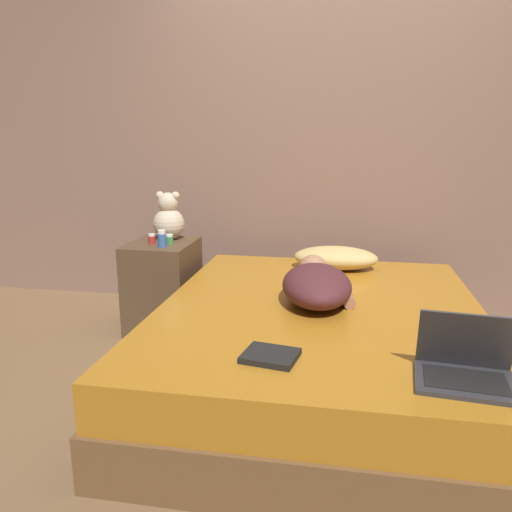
{
  "coord_description": "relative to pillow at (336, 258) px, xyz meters",
  "views": [
    {
      "loc": [
        0.11,
        -2.41,
        1.26
      ],
      "look_at": [
        -0.38,
        0.25,
        0.61
      ],
      "focal_mm": 35.0,
      "sensor_mm": 36.0,
      "label": 1
    }
  ],
  "objects": [
    {
      "name": "book",
      "position": [
        -0.21,
        -1.4,
        -0.06
      ],
      "size": [
        0.23,
        0.2,
        0.02
      ],
      "rotation": [
        0.0,
        0.0,
        -0.17
      ],
      "color": "black",
      "rests_on": "bed"
    },
    {
      "name": "bed",
      "position": [
        -0.05,
        -0.74,
        -0.29
      ],
      "size": [
        1.62,
        2.01,
        0.43
      ],
      "color": "brown",
      "rests_on": "ground_plane"
    },
    {
      "name": "nightstand",
      "position": [
        -1.13,
        -0.11,
        -0.21
      ],
      "size": [
        0.41,
        0.49,
        0.59
      ],
      "color": "brown",
      "rests_on": "ground_plane"
    },
    {
      "name": "wall_back",
      "position": [
        -0.05,
        0.55,
        0.79
      ],
      "size": [
        8.0,
        0.06,
        2.6
      ],
      "color": "#846656",
      "rests_on": "ground_plane"
    },
    {
      "name": "laptop",
      "position": [
        0.48,
        -1.45,
        -0.02
      ],
      "size": [
        0.35,
        0.28,
        0.24
      ],
      "rotation": [
        0.0,
        0.0,
        -0.1
      ],
      "color": "#333338",
      "rests_on": "bed"
    },
    {
      "name": "bottle_green",
      "position": [
        -1.06,
        -0.14,
        0.11
      ],
      "size": [
        0.05,
        0.05,
        0.06
      ],
      "color": "#3D8E4C",
      "rests_on": "nightstand"
    },
    {
      "name": "person_lying",
      "position": [
        -0.08,
        -0.66,
        0.02
      ],
      "size": [
        0.42,
        0.74,
        0.19
      ],
      "rotation": [
        0.0,
        0.0,
        0.12
      ],
      "color": "#4C2328",
      "rests_on": "bed"
    },
    {
      "name": "bottle_blue",
      "position": [
        -1.07,
        -0.24,
        0.13
      ],
      "size": [
        0.05,
        0.05,
        0.11
      ],
      "color": "#3866B2",
      "rests_on": "nightstand"
    },
    {
      "name": "pillow",
      "position": [
        0.0,
        0.0,
        0.0
      ],
      "size": [
        0.53,
        0.3,
        0.14
      ],
      "color": "tan",
      "rests_on": "bed"
    },
    {
      "name": "bottle_red",
      "position": [
        -1.17,
        -0.16,
        0.11
      ],
      "size": [
        0.05,
        0.05,
        0.07
      ],
      "color": "#B72D2D",
      "rests_on": "nightstand"
    },
    {
      "name": "teddy_bear",
      "position": [
        -1.11,
        0.0,
        0.22
      ],
      "size": [
        0.21,
        0.21,
        0.32
      ],
      "color": "beige",
      "rests_on": "nightstand"
    },
    {
      "name": "ground_plane",
      "position": [
        -0.05,
        -0.74,
        -0.51
      ],
      "size": [
        12.0,
        12.0,
        0.0
      ],
      "primitive_type": "plane",
      "color": "brown"
    }
  ]
}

